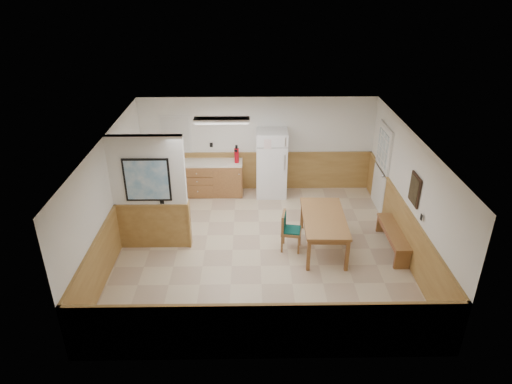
{
  "coord_description": "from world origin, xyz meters",
  "views": [
    {
      "loc": [
        -0.21,
        -8.12,
        5.43
      ],
      "look_at": [
        -0.08,
        0.4,
        1.17
      ],
      "focal_mm": 32.0,
      "sensor_mm": 36.0,
      "label": 1
    }
  ],
  "objects_px": {
    "dining_bench": "(393,235)",
    "dining_table": "(324,221)",
    "dining_chair": "(288,228)",
    "soap_bottle": "(167,159)",
    "refrigerator": "(272,163)",
    "fire_extinguisher": "(237,155)"
  },
  "relations": [
    {
      "from": "refrigerator",
      "to": "dining_chair",
      "type": "height_order",
      "value": "refrigerator"
    },
    {
      "from": "refrigerator",
      "to": "fire_extinguisher",
      "type": "bearing_deg",
      "value": -178.96
    },
    {
      "from": "fire_extinguisher",
      "to": "dining_table",
      "type": "bearing_deg",
      "value": -69.6
    },
    {
      "from": "dining_table",
      "to": "refrigerator",
      "type": "bearing_deg",
      "value": 112.5
    },
    {
      "from": "dining_bench",
      "to": "dining_table",
      "type": "bearing_deg",
      "value": 177.69
    },
    {
      "from": "dining_bench",
      "to": "fire_extinguisher",
      "type": "bearing_deg",
      "value": 142.06
    },
    {
      "from": "dining_table",
      "to": "soap_bottle",
      "type": "distance_m",
      "value": 4.47
    },
    {
      "from": "dining_bench",
      "to": "soap_bottle",
      "type": "xyz_separation_m",
      "value": [
        -5.11,
        2.65,
        0.66
      ]
    },
    {
      "from": "refrigerator",
      "to": "dining_table",
      "type": "relative_size",
      "value": 0.99
    },
    {
      "from": "dining_table",
      "to": "soap_bottle",
      "type": "xyz_separation_m",
      "value": [
        -3.63,
        2.58,
        0.34
      ]
    },
    {
      "from": "soap_bottle",
      "to": "fire_extinguisher",
      "type": "bearing_deg",
      "value": -0.43
    },
    {
      "from": "refrigerator",
      "to": "dining_bench",
      "type": "height_order",
      "value": "refrigerator"
    },
    {
      "from": "dining_table",
      "to": "dining_chair",
      "type": "bearing_deg",
      "value": -177.05
    },
    {
      "from": "fire_extinguisher",
      "to": "soap_bottle",
      "type": "bearing_deg",
      "value": 163.97
    },
    {
      "from": "fire_extinguisher",
      "to": "soap_bottle",
      "type": "distance_m",
      "value": 1.77
    },
    {
      "from": "dining_chair",
      "to": "soap_bottle",
      "type": "xyz_separation_m",
      "value": [
        -2.88,
        2.6,
        0.5
      ]
    },
    {
      "from": "refrigerator",
      "to": "dining_chair",
      "type": "xyz_separation_m",
      "value": [
        0.22,
        -2.58,
        -0.38
      ]
    },
    {
      "from": "dining_table",
      "to": "dining_chair",
      "type": "distance_m",
      "value": 0.77
    },
    {
      "from": "dining_bench",
      "to": "soap_bottle",
      "type": "bearing_deg",
      "value": 152.94
    },
    {
      "from": "refrigerator",
      "to": "dining_table",
      "type": "distance_m",
      "value": 2.75
    },
    {
      "from": "dining_chair",
      "to": "fire_extinguisher",
      "type": "relative_size",
      "value": 1.82
    },
    {
      "from": "dining_bench",
      "to": "dining_chair",
      "type": "relative_size",
      "value": 1.79
    }
  ]
}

